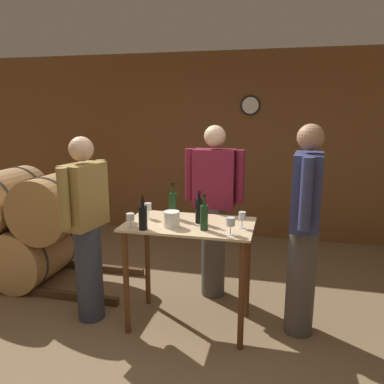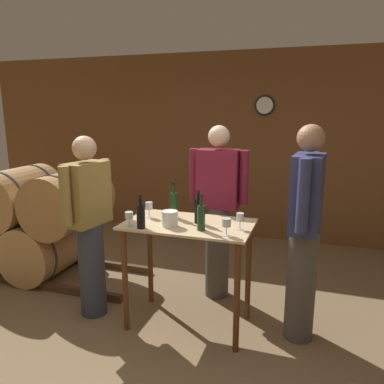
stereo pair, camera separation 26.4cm
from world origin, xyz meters
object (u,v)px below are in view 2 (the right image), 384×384
(wine_glass_near_center, at_px, (149,206))
(ice_bucket, at_px, (170,219))
(person_visitor_bearded, at_px, (218,209))
(wine_bottle_center, at_px, (198,210))
(wine_glass_near_left, at_px, (129,216))
(wine_bottle_far_left, at_px, (141,216))
(wine_glass_near_right, at_px, (227,223))
(wine_bottle_left, at_px, (174,204))
(wine_glass_far_side, at_px, (240,218))
(person_visitor_with_scarf, at_px, (305,230))
(person_host, at_px, (89,224))
(wine_bottle_right, at_px, (201,217))

(wine_glass_near_center, distance_m, ice_bucket, 0.33)
(wine_glass_near_center, distance_m, person_visitor_bearded, 0.75)
(wine_bottle_center, xyz_separation_m, wine_glass_near_left, (-0.52, -0.26, -0.03))
(wine_glass_near_center, bearing_deg, wine_bottle_far_left, -77.27)
(wine_bottle_far_left, xyz_separation_m, wine_glass_near_right, (0.70, 0.04, -0.01))
(wine_glass_near_left, xyz_separation_m, ice_bucket, (0.32, 0.10, -0.02))
(wine_bottle_left, xyz_separation_m, wine_glass_near_left, (-0.26, -0.35, -0.03))
(wine_glass_far_side, distance_m, ice_bucket, 0.58)
(person_visitor_bearded, bearing_deg, wine_bottle_center, -92.50)
(wine_bottle_center, bearing_deg, wine_bottle_left, 160.64)
(person_visitor_bearded, bearing_deg, wine_glass_far_side, -61.39)
(wine_glass_near_center, xyz_separation_m, person_visitor_with_scarf, (1.34, 0.05, -0.10))
(wine_bottle_far_left, distance_m, person_host, 0.63)
(wine_bottle_left, xyz_separation_m, wine_glass_far_side, (0.63, -0.15, -0.02))
(person_visitor_with_scarf, bearing_deg, wine_bottle_far_left, -164.28)
(wine_glass_near_center, height_order, ice_bucket, wine_glass_near_center)
(wine_glass_near_left, height_order, person_visitor_bearded, person_visitor_bearded)
(wine_glass_near_right, distance_m, wine_glass_far_side, 0.19)
(person_host, xyz_separation_m, person_visitor_bearded, (1.02, 0.71, 0.04))
(wine_bottle_right, relative_size, wine_glass_far_side, 2.16)
(wine_glass_far_side, bearing_deg, person_host, -176.71)
(wine_bottle_far_left, bearing_deg, ice_bucket, 31.14)
(wine_glass_far_side, xyz_separation_m, ice_bucket, (-0.57, -0.10, -0.03))
(wine_bottle_far_left, distance_m, wine_bottle_left, 0.40)
(wine_bottle_far_left, height_order, person_host, person_host)
(wine_bottle_far_left, relative_size, person_host, 0.16)
(wine_bottle_left, bearing_deg, ice_bucket, -76.16)
(ice_bucket, xyz_separation_m, person_host, (-0.79, 0.02, -0.13))
(wine_bottle_right, distance_m, person_visitor_bearded, 0.76)
(wine_glass_far_side, xyz_separation_m, person_visitor_with_scarf, (0.50, 0.13, -0.10))
(wine_bottle_left, distance_m, person_host, 0.79)
(person_visitor_with_scarf, height_order, person_visitor_bearded, person_visitor_with_scarf)
(wine_bottle_center, height_order, wine_bottle_right, wine_bottle_right)
(person_visitor_with_scarf, bearing_deg, wine_bottle_left, 179.29)
(wine_glass_near_right, bearing_deg, person_visitor_with_scarf, 28.90)
(wine_glass_near_right, relative_size, person_host, 0.08)
(person_host, distance_m, person_visitor_with_scarf, 1.87)
(wine_glass_near_left, relative_size, wine_glass_far_side, 0.89)
(wine_bottle_left, xyz_separation_m, wine_glass_near_center, (-0.21, -0.06, -0.02))
(ice_bucket, bearing_deg, person_visitor_with_scarf, 12.41)
(wine_bottle_left, distance_m, wine_glass_far_side, 0.65)
(wine_glass_near_left, xyz_separation_m, wine_glass_near_center, (0.05, 0.29, 0.01))
(ice_bucket, height_order, person_visitor_bearded, person_visitor_bearded)
(wine_bottle_far_left, xyz_separation_m, person_host, (-0.59, 0.14, -0.17))
(wine_glass_far_side, distance_m, person_visitor_with_scarf, 0.52)
(wine_glass_near_center, height_order, person_visitor_bearded, person_visitor_bearded)
(wine_glass_far_side, height_order, ice_bucket, wine_glass_far_side)
(person_visitor_bearded, bearing_deg, wine_bottle_right, -85.89)
(person_visitor_with_scarf, bearing_deg, person_visitor_bearded, 149.32)
(ice_bucket, bearing_deg, wine_bottle_far_left, -148.86)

